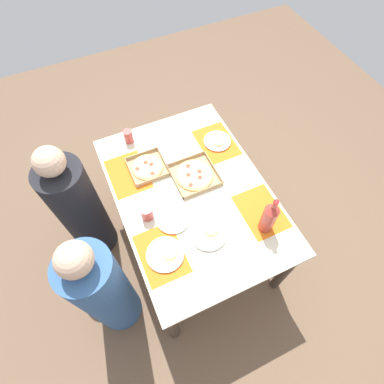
{
  "coord_description": "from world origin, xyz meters",
  "views": [
    {
      "loc": [
        -1.0,
        0.45,
        2.54
      ],
      "look_at": [
        0.0,
        0.0,
        0.77
      ],
      "focal_mm": 28.58,
      "sensor_mm": 36.0,
      "label": 1
    }
  ],
  "objects_px": {
    "plate_far_right": "(173,219)",
    "soda_bottle": "(269,217)",
    "plate_near_left": "(217,141)",
    "cup_clear_left": "(128,136)",
    "plate_far_left": "(209,233)",
    "pizza_box_corner_right": "(194,175)",
    "diner_right_seat": "(80,209)",
    "pizza_box_center": "(148,167)",
    "cup_dark": "(147,213)",
    "plate_near_right": "(166,254)",
    "diner_left_seat": "(104,291)"
  },
  "relations": [
    {
      "from": "cup_clear_left",
      "to": "cup_dark",
      "type": "xyz_separation_m",
      "value": [
        -0.66,
        0.1,
        -0.0
      ]
    },
    {
      "from": "pizza_box_center",
      "to": "plate_far_right",
      "type": "height_order",
      "value": "pizza_box_center"
    },
    {
      "from": "diner_right_seat",
      "to": "pizza_box_corner_right",
      "type": "bearing_deg",
      "value": -104.16
    },
    {
      "from": "plate_far_right",
      "to": "soda_bottle",
      "type": "relative_size",
      "value": 0.67
    },
    {
      "from": "pizza_box_corner_right",
      "to": "plate_far_right",
      "type": "relative_size",
      "value": 1.41
    },
    {
      "from": "pizza_box_center",
      "to": "diner_right_seat",
      "type": "height_order",
      "value": "diner_right_seat"
    },
    {
      "from": "plate_near_right",
      "to": "cup_dark",
      "type": "height_order",
      "value": "cup_dark"
    },
    {
      "from": "diner_right_seat",
      "to": "plate_far_left",
      "type": "bearing_deg",
      "value": -131.77
    },
    {
      "from": "soda_bottle",
      "to": "plate_far_right",
      "type": "bearing_deg",
      "value": 60.5
    },
    {
      "from": "cup_dark",
      "to": "plate_far_left",
      "type": "bearing_deg",
      "value": -131.72
    },
    {
      "from": "pizza_box_center",
      "to": "plate_far_left",
      "type": "bearing_deg",
      "value": -164.9
    },
    {
      "from": "cup_clear_left",
      "to": "soda_bottle",
      "type": "bearing_deg",
      "value": -151.83
    },
    {
      "from": "plate_far_left",
      "to": "pizza_box_corner_right",
      "type": "bearing_deg",
      "value": -13.32
    },
    {
      "from": "pizza_box_corner_right",
      "to": "cup_dark",
      "type": "xyz_separation_m",
      "value": [
        -0.17,
        0.41,
        0.04
      ]
    },
    {
      "from": "cup_dark",
      "to": "cup_clear_left",
      "type": "bearing_deg",
      "value": -8.17
    },
    {
      "from": "pizza_box_corner_right",
      "to": "plate_near_right",
      "type": "bearing_deg",
      "value": 138.72
    },
    {
      "from": "pizza_box_center",
      "to": "soda_bottle",
      "type": "xyz_separation_m",
      "value": [
        -0.75,
        -0.52,
        0.12
      ]
    },
    {
      "from": "cup_clear_left",
      "to": "diner_left_seat",
      "type": "xyz_separation_m",
      "value": [
        -0.94,
        0.52,
        -0.26
      ]
    },
    {
      "from": "plate_far_left",
      "to": "plate_far_right",
      "type": "height_order",
      "value": "plate_far_left"
    },
    {
      "from": "plate_near_left",
      "to": "cup_clear_left",
      "type": "relative_size",
      "value": 1.92
    },
    {
      "from": "soda_bottle",
      "to": "diner_left_seat",
      "type": "bearing_deg",
      "value": 84.44
    },
    {
      "from": "plate_far_left",
      "to": "cup_clear_left",
      "type": "height_order",
      "value": "cup_clear_left"
    },
    {
      "from": "plate_far_left",
      "to": "plate_far_right",
      "type": "distance_m",
      "value": 0.25
    },
    {
      "from": "plate_far_right",
      "to": "diner_right_seat",
      "type": "relative_size",
      "value": 0.17
    },
    {
      "from": "plate_near_left",
      "to": "cup_clear_left",
      "type": "bearing_deg",
      "value": 64.63
    },
    {
      "from": "pizza_box_corner_right",
      "to": "cup_clear_left",
      "type": "distance_m",
      "value": 0.59
    },
    {
      "from": "plate_near_left",
      "to": "cup_clear_left",
      "type": "xyz_separation_m",
      "value": [
        0.29,
        0.6,
        0.04
      ]
    },
    {
      "from": "diner_left_seat",
      "to": "pizza_box_corner_right",
      "type": "bearing_deg",
      "value": -62.14
    },
    {
      "from": "cup_clear_left",
      "to": "cup_dark",
      "type": "height_order",
      "value": "same"
    },
    {
      "from": "plate_far_left",
      "to": "diner_right_seat",
      "type": "height_order",
      "value": "diner_right_seat"
    },
    {
      "from": "pizza_box_corner_right",
      "to": "diner_left_seat",
      "type": "distance_m",
      "value": 0.97
    },
    {
      "from": "pizza_box_center",
      "to": "cup_clear_left",
      "type": "relative_size",
      "value": 2.41
    },
    {
      "from": "cup_clear_left",
      "to": "pizza_box_center",
      "type": "bearing_deg",
      "value": -172.69
    },
    {
      "from": "diner_left_seat",
      "to": "cup_dark",
      "type": "bearing_deg",
      "value": -57.08
    },
    {
      "from": "plate_near_left",
      "to": "plate_far_left",
      "type": "bearing_deg",
      "value": 148.96
    },
    {
      "from": "cup_dark",
      "to": "diner_right_seat",
      "type": "distance_m",
      "value": 0.63
    },
    {
      "from": "diner_right_seat",
      "to": "pizza_box_center",
      "type": "bearing_deg",
      "value": -90.94
    },
    {
      "from": "plate_far_right",
      "to": "cup_clear_left",
      "type": "relative_size",
      "value": 2.02
    },
    {
      "from": "plate_near_left",
      "to": "soda_bottle",
      "type": "height_order",
      "value": "soda_bottle"
    },
    {
      "from": "diner_right_seat",
      "to": "diner_left_seat",
      "type": "bearing_deg",
      "value": 180.0
    },
    {
      "from": "pizza_box_corner_right",
      "to": "cup_clear_left",
      "type": "xyz_separation_m",
      "value": [
        0.5,
        0.32,
        0.04
      ]
    },
    {
      "from": "soda_bottle",
      "to": "cup_clear_left",
      "type": "height_order",
      "value": "soda_bottle"
    },
    {
      "from": "soda_bottle",
      "to": "plate_near_left",
      "type": "bearing_deg",
      "value": -3.42
    },
    {
      "from": "pizza_box_center",
      "to": "plate_near_right",
      "type": "distance_m",
      "value": 0.67
    },
    {
      "from": "diner_right_seat",
      "to": "soda_bottle",
      "type": "bearing_deg",
      "value": -125.06
    },
    {
      "from": "pizza_box_corner_right",
      "to": "diner_right_seat",
      "type": "relative_size",
      "value": 0.25
    },
    {
      "from": "soda_bottle",
      "to": "diner_right_seat",
      "type": "distance_m",
      "value": 1.36
    },
    {
      "from": "pizza_box_corner_right",
      "to": "pizza_box_center",
      "type": "distance_m",
      "value": 0.34
    },
    {
      "from": "plate_near_right",
      "to": "plate_far_left",
      "type": "bearing_deg",
      "value": -86.65
    },
    {
      "from": "soda_bottle",
      "to": "cup_clear_left",
      "type": "distance_m",
      "value": 1.19
    }
  ]
}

